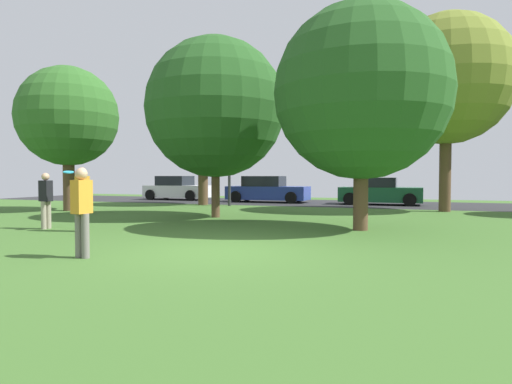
# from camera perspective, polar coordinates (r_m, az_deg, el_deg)

# --- Properties ---
(ground_plane) EXTENTS (44.00, 44.00, 0.00)m
(ground_plane) POSITION_cam_1_polar(r_m,az_deg,el_deg) (8.83, -4.86, -7.61)
(ground_plane) COLOR #3D6628
(road_strip) EXTENTS (44.00, 6.40, 0.01)m
(road_strip) POSITION_cam_1_polar(r_m,az_deg,el_deg) (24.20, 11.46, -1.47)
(road_strip) COLOR #28282B
(road_strip) RESTS_ON ground_plane
(oak_tree_left) EXTENTS (5.38, 5.38, 8.18)m
(oak_tree_left) POSITION_cam_1_polar(r_m,az_deg,el_deg) (20.40, 23.42, 13.18)
(oak_tree_left) COLOR brown
(oak_tree_left) RESTS_ON ground_plane
(oak_tree_center) EXTENTS (4.78, 4.78, 6.17)m
(oak_tree_center) POSITION_cam_1_polar(r_m,az_deg,el_deg) (12.60, 13.49, 12.46)
(oak_tree_center) COLOR brown
(oak_tree_center) RESTS_ON ground_plane
(maple_tree_near) EXTENTS (4.98, 4.98, 6.42)m
(maple_tree_near) POSITION_cam_1_polar(r_m,az_deg,el_deg) (16.07, -5.29, 10.79)
(maple_tree_near) COLOR brown
(maple_tree_near) RESTS_ON ground_plane
(oak_tree_right) EXTENTS (4.11, 4.11, 6.14)m
(oak_tree_right) POSITION_cam_1_polar(r_m,az_deg,el_deg) (23.01, -6.90, 8.48)
(oak_tree_right) COLOR brown
(oak_tree_right) RESTS_ON ground_plane
(maple_tree_far) EXTENTS (4.21, 4.21, 6.13)m
(maple_tree_far) POSITION_cam_1_polar(r_m,az_deg,el_deg) (20.59, -23.15, 8.93)
(maple_tree_far) COLOR brown
(maple_tree_far) RESTS_ON ground_plane
(person_thrower) EXTENTS (0.34, 0.30, 1.72)m
(person_thrower) POSITION_cam_1_polar(r_m,az_deg,el_deg) (12.64, -21.53, -0.48)
(person_thrower) COLOR gray
(person_thrower) RESTS_ON ground_plane
(person_catcher) EXTENTS (0.34, 0.30, 1.57)m
(person_catcher) POSITION_cam_1_polar(r_m,az_deg,el_deg) (13.67, -25.53, -0.75)
(person_catcher) COLOR gray
(person_catcher) RESTS_ON ground_plane
(person_walking) EXTENTS (0.30, 0.34, 1.63)m
(person_walking) POSITION_cam_1_polar(r_m,az_deg,el_deg) (8.56, -21.60, -2.00)
(person_walking) COLOR slate
(person_walking) RESTS_ON ground_plane
(frisbee_disc) EXTENTS (0.38, 0.38, 0.08)m
(frisbee_disc) POSITION_cam_1_polar(r_m,az_deg,el_deg) (12.99, -23.08, 2.39)
(frisbee_disc) COLOR #2DB2E0
(parked_car_white) EXTENTS (4.00, 2.04, 1.49)m
(parked_car_white) POSITION_cam_1_polar(r_m,az_deg,el_deg) (28.12, -10.17, 0.39)
(parked_car_white) COLOR white
(parked_car_white) RESTS_ON ground_plane
(parked_car_blue) EXTENTS (4.59, 1.92, 1.48)m
(parked_car_blue) POSITION_cam_1_polar(r_m,az_deg,el_deg) (25.00, 1.42, 0.22)
(parked_car_blue) COLOR #233893
(parked_car_blue) RESTS_ON ground_plane
(parked_car_green) EXTENTS (4.13, 1.99, 1.40)m
(parked_car_green) POSITION_cam_1_polar(r_m,az_deg,el_deg) (23.74, 15.70, -0.02)
(parked_car_green) COLOR #195633
(parked_car_green) RESTS_ON ground_plane
(street_lamp_post) EXTENTS (0.14, 0.14, 4.50)m
(street_lamp_post) POSITION_cam_1_polar(r_m,az_deg,el_deg) (21.94, -3.47, 4.08)
(street_lamp_post) COLOR #2D2D33
(street_lamp_post) RESTS_ON ground_plane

